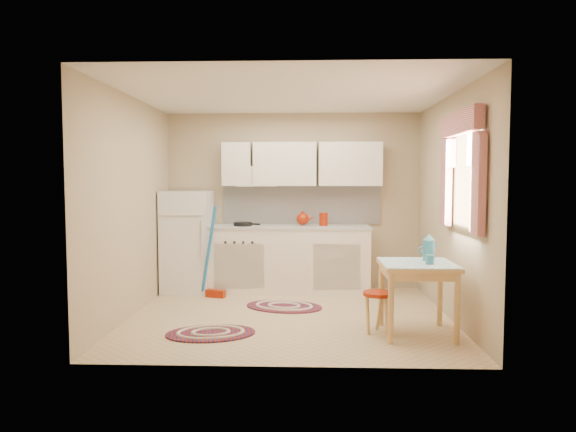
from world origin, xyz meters
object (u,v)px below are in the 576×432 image
object	(u,v)px
stool	(378,312)
table	(417,299)
fridge	(188,241)
base_cabinets	(287,260)

from	to	relation	value
stool	table	bearing A→B (deg)	-4.74
fridge	base_cabinets	distance (m)	1.40
base_cabinets	stool	size ratio (longest dim) A/B	5.36
fridge	table	bearing A→B (deg)	-34.61
fridge	stool	xyz separation A→B (m)	(2.37, -1.87, -0.49)
base_cabinets	stool	bearing A→B (deg)	-62.59
table	stool	world-z (taller)	table
base_cabinets	stool	world-z (taller)	base_cabinets
stool	base_cabinets	bearing A→B (deg)	117.41
fridge	table	xyz separation A→B (m)	(2.75, -1.90, -0.34)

